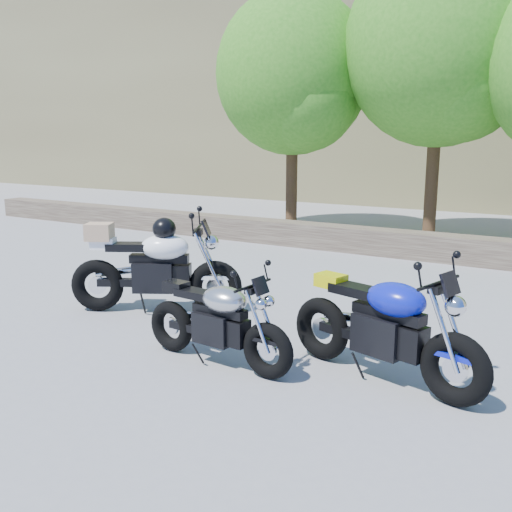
# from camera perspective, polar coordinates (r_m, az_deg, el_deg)

# --- Properties ---
(ground) EXTENTS (90.00, 90.00, 0.00)m
(ground) POSITION_cam_1_polar(r_m,az_deg,el_deg) (7.05, -5.63, -7.24)
(ground) COLOR gray
(ground) RESTS_ON ground
(stone_wall) EXTENTS (22.00, 0.55, 0.50)m
(stone_wall) POSITION_cam_1_polar(r_m,az_deg,el_deg) (11.73, 10.54, 1.58)
(stone_wall) COLOR #46382E
(stone_wall) RESTS_ON ground
(tree_decid_left) EXTENTS (3.67, 3.67, 5.62)m
(tree_decid_left) POSITION_cam_1_polar(r_m,az_deg,el_deg) (14.08, 3.98, 17.26)
(tree_decid_left) COLOR #382314
(tree_decid_left) RESTS_ON ground
(tree_decid_mid) EXTENTS (4.08, 4.08, 6.24)m
(tree_decid_mid) POSITION_cam_1_polar(r_m,az_deg,el_deg) (13.35, 18.30, 18.77)
(tree_decid_mid) COLOR #382314
(tree_decid_mid) RESTS_ON ground
(silver_bike) EXTENTS (1.83, 0.58, 0.92)m
(silver_bike) POSITION_cam_1_polar(r_m,az_deg,el_deg) (5.85, -3.87, -6.64)
(silver_bike) COLOR black
(silver_bike) RESTS_ON ground
(white_bike) EXTENTS (2.10, 1.25, 1.27)m
(white_bike) POSITION_cam_1_polar(r_m,az_deg,el_deg) (7.65, -10.10, -1.00)
(white_bike) COLOR black
(white_bike) RESTS_ON ground
(blue_bike) EXTENTS (2.12, 0.83, 1.08)m
(blue_bike) POSITION_cam_1_polar(r_m,az_deg,el_deg) (5.57, 12.72, -7.02)
(blue_bike) COLOR black
(blue_bike) RESTS_ON ground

